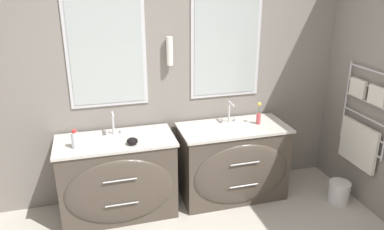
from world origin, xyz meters
name	(u,v)px	position (x,y,z in m)	size (l,w,h in m)	color
wall_back	(164,75)	(0.00, 1.72, 1.31)	(5.43, 0.14, 2.60)	gray
vanity_left	(118,178)	(-0.55, 1.35, 0.41)	(1.12, 0.61, 0.80)	#4C4238
vanity_right	(233,162)	(0.65, 1.35, 0.41)	(1.12, 0.61, 0.80)	#4C4238
faucet_left	(113,123)	(-0.55, 1.51, 0.92)	(0.17, 0.14, 0.23)	silver
faucet_right	(230,112)	(0.65, 1.51, 0.92)	(0.17, 0.14, 0.23)	silver
toiletry_bottle	(75,140)	(-0.91, 1.29, 0.88)	(0.06, 0.06, 0.17)	silver
amenity_bowl	(132,141)	(-0.41, 1.23, 0.84)	(0.11, 0.11, 0.06)	black
flower_vase	(259,115)	(0.93, 1.39, 0.90)	(0.05, 0.05, 0.24)	#CC4C51
waste_bin	(339,191)	(1.70, 0.94, 0.12)	(0.22, 0.22, 0.23)	silver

